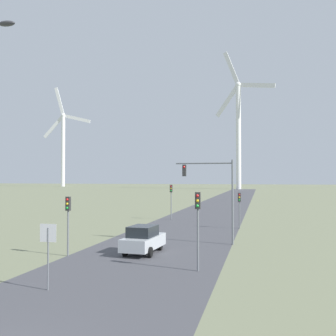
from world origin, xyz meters
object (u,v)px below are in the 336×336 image
object	(u,v)px
car_approaching	(143,239)
traffic_light_post_near_right	(198,213)
traffic_light_post_mid_left	(171,194)
traffic_light_post_near_left	(68,212)
wind_turbine_far_left	(63,142)
stop_sign_near	(48,244)
wind_turbine_left	(238,126)
traffic_light_mast_overhead	(213,184)
traffic_light_post_mid_right	(239,202)

from	to	relation	value
car_approaching	traffic_light_post_near_right	bearing A→B (deg)	-43.66
traffic_light_post_mid_left	car_approaching	bearing A→B (deg)	-82.26
traffic_light_post_near_left	wind_turbine_far_left	bearing A→B (deg)	118.42
traffic_light_post_near_left	stop_sign_near	bearing A→B (deg)	-68.77
wind_turbine_left	traffic_light_mast_overhead	bearing A→B (deg)	-87.64
traffic_light_mast_overhead	wind_turbine_left	bearing A→B (deg)	92.36
wind_turbine_left	traffic_light_post_near_right	bearing A→B (deg)	-87.69
traffic_light_post_near_left	car_approaching	world-z (taller)	traffic_light_post_near_left
stop_sign_near	traffic_light_post_mid_left	size ratio (longest dim) A/B	0.70
wind_turbine_far_left	traffic_light_post_near_right	bearing A→B (deg)	-59.80
traffic_light_post_near_right	traffic_light_post_mid_right	distance (m)	18.38
traffic_light_post_near_left	car_approaching	xyz separation A→B (m)	(4.43, 2.00, -1.87)
traffic_light_mast_overhead	traffic_light_post_mid_left	bearing A→B (deg)	113.49
traffic_light_post_mid_left	car_approaching	world-z (taller)	traffic_light_post_mid_left
wind_turbine_far_left	wind_turbine_left	bearing A→B (deg)	-16.67
traffic_light_post_near_left	wind_turbine_left	size ratio (longest dim) A/B	0.06
traffic_light_post_mid_right	wind_turbine_left	distance (m)	139.87
car_approaching	wind_turbine_far_left	bearing A→B (deg)	119.74
wind_turbine_far_left	traffic_light_post_mid_right	bearing A→B (deg)	-56.86
car_approaching	wind_turbine_far_left	distance (m)	211.15
stop_sign_near	traffic_light_mast_overhead	world-z (taller)	traffic_light_mast_overhead
traffic_light_post_mid_right	stop_sign_near	bearing A→B (deg)	-107.12
traffic_light_post_mid_left	traffic_light_mast_overhead	bearing A→B (deg)	-66.51
traffic_light_post_near_right	traffic_light_post_mid_right	xyz separation A→B (m)	(1.24, 18.33, -0.49)
traffic_light_post_mid_left	car_approaching	xyz separation A→B (m)	(2.80, -20.63, -2.15)
traffic_light_post_mid_left	traffic_light_post_near_left	bearing A→B (deg)	-94.12
traffic_light_post_mid_left	wind_turbine_far_left	world-z (taller)	wind_turbine_far_left
traffic_light_post_mid_left	wind_turbine_left	size ratio (longest dim) A/B	0.07
traffic_light_post_near_right	traffic_light_post_mid_left	world-z (taller)	traffic_light_post_near_right
traffic_light_post_near_left	traffic_light_post_near_right	bearing A→B (deg)	-13.65
traffic_light_post_mid_left	traffic_light_post_mid_right	size ratio (longest dim) A/B	1.18
traffic_light_mast_overhead	wind_turbine_far_left	distance (m)	208.73
traffic_light_post_near_right	wind_turbine_far_left	size ratio (longest dim) A/B	0.07
traffic_light_post_mid_left	traffic_light_mast_overhead	distance (m)	17.35
stop_sign_near	traffic_light_post_near_left	bearing A→B (deg)	111.23
car_approaching	wind_turbine_left	bearing A→B (deg)	90.74
traffic_light_post_mid_right	car_approaching	bearing A→B (deg)	-111.38
traffic_light_post_near_left	traffic_light_post_mid_left	xyz separation A→B (m)	(1.63, 22.63, 0.28)
traffic_light_mast_overhead	wind_turbine_far_left	world-z (taller)	wind_turbine_far_left
traffic_light_post_near_left	traffic_light_mast_overhead	bearing A→B (deg)	38.49
traffic_light_post_near_left	traffic_light_post_mid_right	size ratio (longest dim) A/B	1.07
traffic_light_post_mid_right	car_approaching	size ratio (longest dim) A/B	0.84
wind_turbine_far_left	traffic_light_post_near_left	bearing A→B (deg)	-61.58
traffic_light_post_mid_right	wind_turbine_left	bearing A→B (deg)	93.13
traffic_light_post_near_left	traffic_light_post_mid_left	distance (m)	22.69
traffic_light_post_mid_right	traffic_light_mast_overhead	world-z (taller)	traffic_light_mast_overhead
traffic_light_mast_overhead	wind_turbine_far_left	bearing A→B (deg)	121.38
stop_sign_near	traffic_light_post_mid_left	distance (m)	29.85
traffic_light_post_mid_left	traffic_light_post_mid_right	distance (m)	10.56
traffic_light_post_mid_right	car_approaching	distance (m)	15.35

